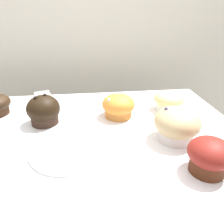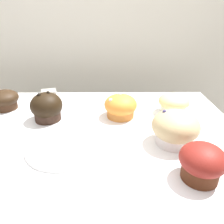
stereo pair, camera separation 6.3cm
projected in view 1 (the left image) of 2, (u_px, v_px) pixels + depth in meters
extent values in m
cube|color=beige|center=(74.00, 80.00, 1.15)|extent=(3.20, 0.10, 1.80)
cylinder|color=#332119|center=(44.00, 116.00, 0.65)|extent=(0.08, 0.08, 0.05)
ellipsoid|color=black|center=(43.00, 109.00, 0.64)|extent=(0.10, 0.10, 0.08)
sphere|color=black|center=(36.00, 98.00, 0.62)|extent=(0.01, 0.01, 0.01)
sphere|color=black|center=(45.00, 95.00, 0.63)|extent=(0.01, 0.01, 0.01)
cylinder|color=#4B2312|center=(208.00, 162.00, 0.46)|extent=(0.07, 0.07, 0.05)
ellipsoid|color=maroon|center=(210.00, 153.00, 0.45)|extent=(0.09, 0.09, 0.06)
cylinder|color=silver|center=(176.00, 131.00, 0.57)|extent=(0.09, 0.09, 0.05)
ellipsoid|color=tan|center=(177.00, 122.00, 0.56)|extent=(0.12, 0.12, 0.08)
sphere|color=navy|center=(166.00, 109.00, 0.55)|extent=(0.01, 0.01, 0.01)
cylinder|color=#CA7834|center=(118.00, 110.00, 0.69)|extent=(0.09, 0.09, 0.04)
ellipsoid|color=orange|center=(118.00, 104.00, 0.69)|extent=(0.10, 0.10, 0.07)
sphere|color=white|center=(109.00, 100.00, 0.66)|extent=(0.01, 0.01, 0.01)
sphere|color=white|center=(117.00, 94.00, 0.68)|extent=(0.01, 0.01, 0.01)
cylinder|color=white|center=(168.00, 104.00, 0.74)|extent=(0.08, 0.08, 0.04)
ellipsoid|color=#DAC87E|center=(169.00, 99.00, 0.73)|extent=(0.10, 0.10, 0.05)
cylinder|color=white|center=(69.00, 150.00, 0.53)|extent=(0.19, 0.19, 0.01)
torus|color=white|center=(69.00, 149.00, 0.53)|extent=(0.19, 0.19, 0.01)
cube|color=white|center=(43.00, 100.00, 0.74)|extent=(0.05, 0.04, 0.06)
cube|color=silver|center=(44.00, 102.00, 0.73)|extent=(0.05, 0.04, 0.06)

